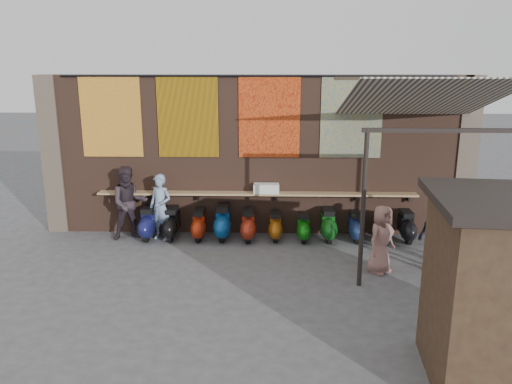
# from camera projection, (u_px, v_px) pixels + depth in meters

# --- Properties ---
(ground) EXTENTS (70.00, 70.00, 0.00)m
(ground) POSITION_uv_depth(u_px,v_px,m) (254.00, 272.00, 10.52)
(ground) COLOR #474749
(ground) RESTS_ON ground
(brick_wall) EXTENTS (10.00, 0.40, 4.00)m
(brick_wall) POSITION_uv_depth(u_px,v_px,m) (257.00, 156.00, 12.64)
(brick_wall) COLOR brown
(brick_wall) RESTS_ON ground
(pier_left) EXTENTS (0.50, 0.50, 4.00)m
(pier_left) POSITION_uv_depth(u_px,v_px,m) (55.00, 155.00, 12.77)
(pier_left) COLOR #4C4238
(pier_left) RESTS_ON ground
(pier_right) EXTENTS (0.50, 0.50, 4.00)m
(pier_right) POSITION_uv_depth(u_px,v_px,m) (464.00, 157.00, 12.50)
(pier_right) COLOR #4C4238
(pier_right) RESTS_ON ground
(eating_counter) EXTENTS (8.00, 0.32, 0.05)m
(eating_counter) POSITION_uv_depth(u_px,v_px,m) (257.00, 194.00, 12.50)
(eating_counter) COLOR #9E7A51
(eating_counter) RESTS_ON brick_wall
(shelf_box) EXTENTS (0.64, 0.29, 0.23)m
(shelf_box) POSITION_uv_depth(u_px,v_px,m) (266.00, 188.00, 12.43)
(shelf_box) COLOR white
(shelf_box) RESTS_ON eating_counter
(tapestry_redgold) EXTENTS (1.50, 0.02, 2.00)m
(tapestry_redgold) POSITION_uv_depth(u_px,v_px,m) (111.00, 116.00, 12.27)
(tapestry_redgold) COLOR #9C2B16
(tapestry_redgold) RESTS_ON brick_wall
(tapestry_sun) EXTENTS (1.50, 0.02, 2.00)m
(tapestry_sun) POSITION_uv_depth(u_px,v_px,m) (188.00, 117.00, 12.22)
(tapestry_sun) COLOR orange
(tapestry_sun) RESTS_ON brick_wall
(tapestry_orange) EXTENTS (1.50, 0.02, 2.00)m
(tapestry_orange) POSITION_uv_depth(u_px,v_px,m) (269.00, 117.00, 12.17)
(tapestry_orange) COLOR #C94B19
(tapestry_orange) RESTS_ON brick_wall
(tapestry_multi) EXTENTS (1.50, 0.02, 2.00)m
(tapestry_multi) POSITION_uv_depth(u_px,v_px,m) (352.00, 117.00, 12.11)
(tapestry_multi) COLOR navy
(tapestry_multi) RESTS_ON brick_wall
(hang_rail) EXTENTS (9.50, 0.06, 0.06)m
(hang_rail) POSITION_uv_depth(u_px,v_px,m) (257.00, 76.00, 11.92)
(hang_rail) COLOR black
(hang_rail) RESTS_ON brick_wall
(scooter_stool_0) EXTENTS (0.38, 0.84, 0.80)m
(scooter_stool_0) POSITION_uv_depth(u_px,v_px,m) (148.00, 223.00, 12.44)
(scooter_stool_0) COLOR #14164C
(scooter_stool_0) RESTS_ON ground
(scooter_stool_1) EXTENTS (0.37, 0.83, 0.78)m
(scooter_stool_1) POSITION_uv_depth(u_px,v_px,m) (172.00, 223.00, 12.45)
(scooter_stool_1) COLOR black
(scooter_stool_1) RESTS_ON ground
(scooter_stool_2) EXTENTS (0.35, 0.78, 0.74)m
(scooter_stool_2) POSITION_uv_depth(u_px,v_px,m) (199.00, 225.00, 12.42)
(scooter_stool_2) COLOR #9D230C
(scooter_stool_2) RESTS_ON ground
(scooter_stool_3) EXTENTS (0.40, 0.89, 0.84)m
(scooter_stool_3) POSITION_uv_depth(u_px,v_px,m) (223.00, 223.00, 12.42)
(scooter_stool_3) COLOR navy
(scooter_stool_3) RESTS_ON ground
(scooter_stool_4) EXTENTS (0.36, 0.81, 0.77)m
(scooter_stool_4) POSITION_uv_depth(u_px,v_px,m) (248.00, 225.00, 12.35)
(scooter_stool_4) COLOR maroon
(scooter_stool_4) RESTS_ON ground
(scooter_stool_5) EXTENTS (0.32, 0.72, 0.68)m
(scooter_stool_5) POSITION_uv_depth(u_px,v_px,m) (275.00, 226.00, 12.39)
(scooter_stool_5) COLOR #8A460C
(scooter_stool_5) RESTS_ON ground
(scooter_stool_6) EXTENTS (0.32, 0.71, 0.68)m
(scooter_stool_6) POSITION_uv_depth(u_px,v_px,m) (303.00, 227.00, 12.32)
(scooter_stool_6) COLOR #0D600D
(scooter_stool_6) RESTS_ON ground
(scooter_stool_7) EXTENTS (0.37, 0.83, 0.79)m
(scooter_stool_7) POSITION_uv_depth(u_px,v_px,m) (328.00, 225.00, 12.32)
(scooter_stool_7) COLOR #105316
(scooter_stool_7) RESTS_ON ground
(scooter_stool_8) EXTENTS (0.34, 0.74, 0.71)m
(scooter_stool_8) POSITION_uv_depth(u_px,v_px,m) (355.00, 227.00, 12.33)
(scooter_stool_8) COLOR navy
(scooter_stool_8) RESTS_ON ground
(scooter_stool_9) EXTENTS (0.33, 0.73, 0.69)m
(scooter_stool_9) POSITION_uv_depth(u_px,v_px,m) (381.00, 228.00, 12.27)
(scooter_stool_9) COLOR #1A6A3F
(scooter_stool_9) RESTS_ON ground
(scooter_stool_10) EXTENTS (0.36, 0.79, 0.75)m
(scooter_stool_10) POSITION_uv_depth(u_px,v_px,m) (406.00, 226.00, 12.28)
(scooter_stool_10) COLOR black
(scooter_stool_10) RESTS_ON ground
(diner_left) EXTENTS (0.71, 0.61, 1.65)m
(diner_left) POSITION_uv_depth(u_px,v_px,m) (161.00, 207.00, 12.28)
(diner_left) COLOR #7A92B2
(diner_left) RESTS_ON ground
(diner_right) EXTENTS (1.10, 0.99, 1.84)m
(diner_right) POSITION_uv_depth(u_px,v_px,m) (129.00, 203.00, 12.31)
(diner_right) COLOR #2F252C
(diner_right) RESTS_ON ground
(shopper_navy) EXTENTS (1.02, 0.70, 1.61)m
(shopper_navy) POSITION_uv_depth(u_px,v_px,m) (438.00, 235.00, 10.38)
(shopper_navy) COLOR black
(shopper_navy) RESTS_ON ground
(shopper_grey) EXTENTS (1.18, 1.02, 1.59)m
(shopper_grey) POSITION_uv_depth(u_px,v_px,m) (496.00, 244.00, 9.89)
(shopper_grey) COLOR slate
(shopper_grey) RESTS_ON ground
(shopper_tan) EXTENTS (0.84, 0.82, 1.45)m
(shopper_tan) POSITION_uv_depth(u_px,v_px,m) (381.00, 239.00, 10.34)
(shopper_tan) COLOR #8D615A
(shopper_tan) RESTS_ON ground
(stall_sign) EXTENTS (1.20, 0.16, 0.50)m
(stall_sign) POSITION_uv_depth(u_px,v_px,m) (507.00, 235.00, 7.30)
(stall_sign) COLOR gold
(stall_sign) RESTS_ON market_stall
(stall_shelf) EXTENTS (1.93, 0.28, 0.06)m
(stall_shelf) POSITION_uv_depth(u_px,v_px,m) (499.00, 292.00, 7.53)
(stall_shelf) COLOR #473321
(stall_shelf) RESTS_ON market_stall
(awning_canvas) EXTENTS (3.20, 3.28, 0.97)m
(awning_canvas) POSITION_uv_depth(u_px,v_px,m) (422.00, 99.00, 10.42)
(awning_canvas) COLOR beige
(awning_canvas) RESTS_ON brick_wall
(awning_ledger) EXTENTS (3.30, 0.08, 0.12)m
(awning_ledger) POSITION_uv_depth(u_px,v_px,m) (404.00, 77.00, 11.86)
(awning_ledger) COLOR #33261C
(awning_ledger) RESTS_ON brick_wall
(awning_header) EXTENTS (3.00, 0.08, 0.08)m
(awning_header) POSITION_uv_depth(u_px,v_px,m) (445.00, 130.00, 9.08)
(awning_header) COLOR black
(awning_header) RESTS_ON awning_post_left
(awning_post_left) EXTENTS (0.09, 0.09, 3.10)m
(awning_post_left) POSITION_uv_depth(u_px,v_px,m) (363.00, 210.00, 9.50)
(awning_post_left) COLOR black
(awning_post_left) RESTS_ON ground
(awning_post_right) EXTENTS (0.09, 0.09, 3.10)m
(awning_post_right) POSITION_uv_depth(u_px,v_px,m) (512.00, 211.00, 9.43)
(awning_post_right) COLOR black
(awning_post_right) RESTS_ON ground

